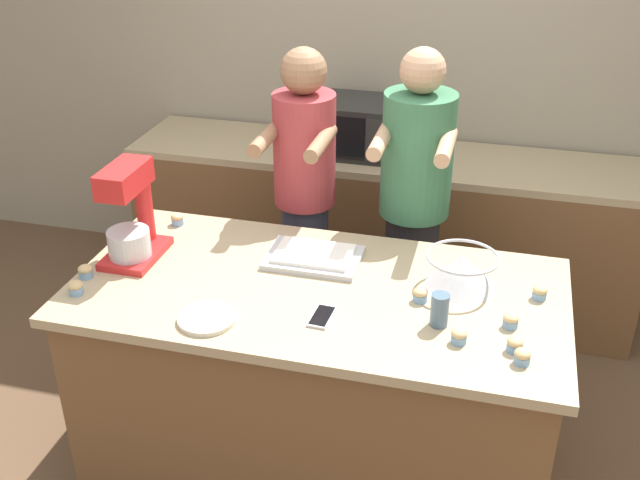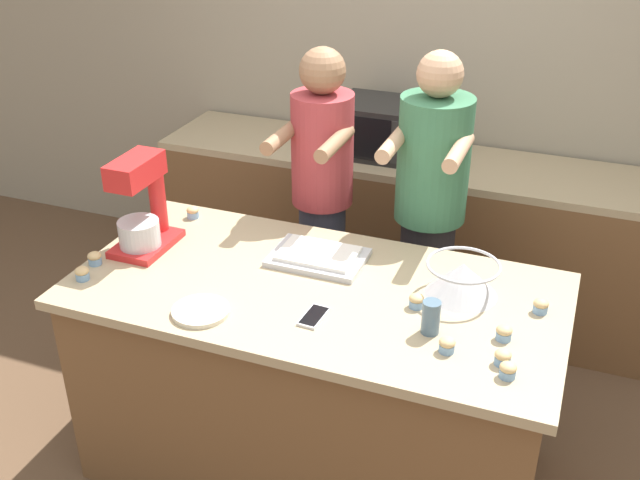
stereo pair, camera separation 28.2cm
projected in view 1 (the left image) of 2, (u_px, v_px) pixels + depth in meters
The scene contains 22 objects.
ground_plane at pixel (317, 463), 3.30m from camera, with size 16.00×16.00×0.00m, color brown.
back_wall at pixel (398, 58), 4.17m from camera, with size 10.00×0.06×2.70m.
island_counter at pixel (317, 381), 3.08m from camera, with size 1.89×0.94×0.91m.
back_counter at pixel (380, 228), 4.29m from camera, with size 2.80×0.60×0.91m.
person_left at pixel (305, 207), 3.55m from camera, with size 0.31×0.48×1.64m.
person_right at pixel (413, 219), 3.44m from camera, with size 0.33×0.50×1.67m.
stand_mixer at pixel (131, 218), 2.99m from camera, with size 0.20×0.30×0.41m.
mixing_bowl at pixel (462, 270), 2.84m from camera, with size 0.28×0.28×0.13m.
baking_tray at pixel (314, 257), 3.04m from camera, with size 0.38×0.27×0.04m.
microwave_oven at pixel (351, 126), 4.05m from camera, with size 0.45×0.39×0.29m.
cell_phone at pixel (322, 317), 2.68m from camera, with size 0.08×0.15×0.01m.
drinking_glass at pixel (440, 310), 2.61m from camera, with size 0.06×0.06×0.12m.
small_plate at pixel (207, 318), 2.66m from camera, with size 0.21×0.21×0.02m.
cupcake_0 at pixel (522, 356), 2.43m from camera, with size 0.06×0.06×0.05m.
cupcake_1 at pixel (420, 295), 2.77m from camera, with size 0.06×0.06×0.05m.
cupcake_2 at pixel (540, 292), 2.78m from camera, with size 0.06×0.06×0.05m.
cupcake_3 at pixel (177, 219), 3.32m from camera, with size 0.06×0.06×0.05m.
cupcake_4 at pixel (511, 320), 2.62m from camera, with size 0.06×0.06×0.05m.
cupcake_5 at pixel (76, 288), 2.81m from camera, with size 0.06×0.06×0.05m.
cupcake_6 at pixel (85, 271), 2.92m from camera, with size 0.06×0.06×0.05m.
cupcake_7 at pixel (515, 344), 2.49m from camera, with size 0.06×0.06×0.05m.
cupcake_8 at pixel (459, 336), 2.54m from camera, with size 0.06×0.06×0.05m.
Camera 1 is at (0.63, -2.36, 2.42)m, focal length 42.00 mm.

